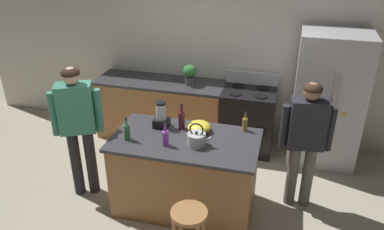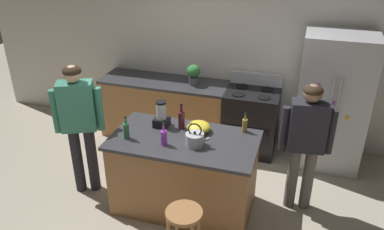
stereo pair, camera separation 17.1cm
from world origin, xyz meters
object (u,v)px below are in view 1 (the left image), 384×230
object	(u,v)px
refrigerator	(328,100)
person_by_island_left	(77,121)
kitchen_island	(186,173)
bar_stool	(189,223)
stove_range	(247,119)
mixing_bowl	(199,127)
blender_appliance	(161,116)
bottle_olive_oil	(127,132)
person_by_sink_right	(306,135)
bottle_vinegar	(245,124)
bottle_wine	(182,119)
tea_kettle	(197,139)
potted_plant	(190,73)
bottle_soda	(165,138)

from	to	relation	value
refrigerator	person_by_island_left	bearing A→B (deg)	-151.53
kitchen_island	bar_stool	size ratio (longest dim) A/B	2.62
kitchen_island	stove_range	bearing A→B (deg)	71.02
person_by_island_left	mixing_bowl	xyz separation A→B (m)	(1.40, 0.25, -0.02)
refrigerator	blender_appliance	distance (m)	2.33
bottle_olive_oil	mixing_bowl	xyz separation A→B (m)	(0.72, 0.37, -0.04)
person_by_sink_right	bottle_vinegar	size ratio (longest dim) A/B	6.73
refrigerator	kitchen_island	bearing A→B (deg)	-136.59
bottle_wine	person_by_sink_right	bearing A→B (deg)	6.73
bottle_wine	bottle_olive_oil	world-z (taller)	bottle_wine
kitchen_island	stove_range	size ratio (longest dim) A/B	1.47
bottle_wine	tea_kettle	distance (m)	0.41
bar_stool	person_by_island_left	bearing A→B (deg)	154.10
bottle_wine	bottle_vinegar	xyz separation A→B (m)	(0.72, 0.14, -0.03)
blender_appliance	tea_kettle	bearing A→B (deg)	-31.60
kitchen_island	potted_plant	world-z (taller)	potted_plant
person_by_sink_right	person_by_island_left	bearing A→B (deg)	-170.19
person_by_island_left	bottle_soda	world-z (taller)	person_by_island_left
kitchen_island	stove_range	xyz separation A→B (m)	(0.52, 1.52, 0.01)
bottle_vinegar	bottle_olive_oil	xyz separation A→B (m)	(-1.22, -0.53, 0.02)
blender_appliance	tea_kettle	xyz separation A→B (m)	(0.50, -0.31, -0.05)
blender_appliance	mixing_bowl	world-z (taller)	blender_appliance
kitchen_island	bottle_soda	distance (m)	0.61
refrigerator	bottle_olive_oil	xyz separation A→B (m)	(-2.20, -1.67, 0.11)
stove_range	bottle_vinegar	distance (m)	1.29
mixing_bowl	bottle_soda	bearing A→B (deg)	-126.23
person_by_sink_right	bar_stool	distance (m)	1.65
stove_range	person_by_island_left	world-z (taller)	person_by_island_left
person_by_island_left	potted_plant	size ratio (longest dim) A/B	5.59
person_by_sink_right	mixing_bowl	bearing A→B (deg)	-170.79
person_by_sink_right	tea_kettle	bearing A→B (deg)	-156.92
potted_plant	mixing_bowl	size ratio (longest dim) A/B	1.10
stove_range	mixing_bowl	bearing A→B (deg)	-107.34
stove_range	bottle_soda	bearing A→B (deg)	-112.08
potted_plant	bottle_soda	xyz separation A→B (m)	(0.19, -1.73, -0.08)
person_by_island_left	bottle_soda	bearing A→B (deg)	-6.40
person_by_sink_right	bottle_wine	size ratio (longest dim) A/B	5.03
blender_appliance	mixing_bowl	size ratio (longest dim) A/B	1.16
blender_appliance	mixing_bowl	distance (m)	0.46
bar_stool	person_by_sink_right	bearing A→B (deg)	49.10
bottle_vinegar	mixing_bowl	bearing A→B (deg)	-162.07
bottle_wine	bottle_vinegar	bearing A→B (deg)	10.70
person_by_sink_right	bottle_olive_oil	bearing A→B (deg)	-163.54
person_by_island_left	person_by_sink_right	distance (m)	2.62
stove_range	bottle_vinegar	world-z (taller)	bottle_vinegar
person_by_island_left	bar_stool	xyz separation A→B (m)	(1.55, -0.75, -0.53)
refrigerator	person_by_island_left	distance (m)	3.27
bottle_vinegar	tea_kettle	world-z (taller)	tea_kettle
blender_appliance	bottle_soda	bearing A→B (deg)	-65.61
mixing_bowl	stove_range	bearing A→B (deg)	72.66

